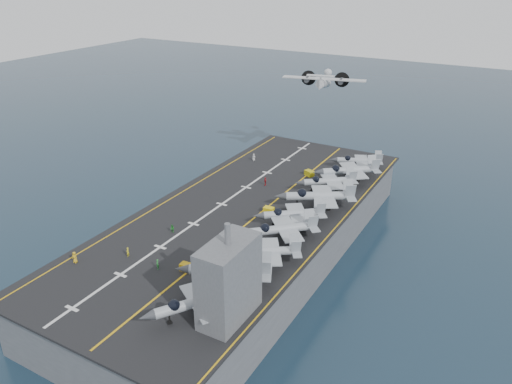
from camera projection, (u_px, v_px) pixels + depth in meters
The scene contains 27 objects.
ground at pixel (247, 254), 106.17m from camera, with size 500.00×500.00×0.00m, color #142135.
hull at pixel (247, 234), 104.09m from camera, with size 36.00×90.00×10.00m, color #56595E.
flight_deck at pixel (246, 212), 101.92m from camera, with size 38.00×92.00×0.40m, color black.
foul_line at pixel (259, 214), 100.48m from camera, with size 0.35×90.00×0.02m, color gold.
landing_centerline at pixel (222, 204), 104.52m from camera, with size 0.50×90.00×0.02m, color silver.
deck_edge_port at pixel (180, 193), 109.46m from camera, with size 0.25×90.00×0.02m, color gold.
deck_edge_stbd at pixel (331, 232), 93.52m from camera, with size 0.25×90.00×0.02m, color gold.
island_superstructure at pixel (229, 272), 68.27m from camera, with size 5.00×10.00×15.00m, color #56595E, non-canonical shape.
fighter_jet_0 at pixel (196, 301), 70.41m from camera, with size 16.18×17.53×5.06m, color gray, non-canonical shape.
fighter_jet_1 at pixel (230, 270), 77.44m from camera, with size 18.09×15.73×5.28m, color #8F999F, non-canonical shape.
fighter_jet_2 at pixel (266, 250), 83.21m from camera, with size 16.25×14.87×4.70m, color #A2ACB3, non-canonical shape.
fighter_jet_3 at pixel (283, 228), 89.78m from camera, with size 17.58×17.32×5.14m, color #9CA4AD, non-canonical shape.
fighter_jet_4 at pixel (294, 213), 95.51m from camera, with size 16.76×15.81×4.85m, color #95A0A6, non-canonical shape.
fighter_jet_5 at pixel (320, 195), 101.88m from camera, with size 19.86×18.00×5.74m, color gray, non-canonical shape.
fighter_jet_6 at pixel (329, 180), 109.97m from camera, with size 16.57×15.81×4.80m, color #91979F, non-canonical shape.
fighter_jet_7 at pixel (350, 170), 114.96m from camera, with size 18.65×17.87×5.41m, color #9FA7AF, non-canonical shape.
fighter_jet_8 at pixel (359, 160), 121.86m from camera, with size 15.11×12.97×4.42m, color gray, non-canonical shape.
tow_cart_a at pixel (186, 267), 81.76m from camera, with size 2.15×1.48×1.24m, color #BF910E, non-canonical shape.
tow_cart_b at pixel (269, 210), 100.72m from camera, with size 2.10×1.41×1.22m, color yellow, non-canonical shape.
tow_cart_c at pixel (309, 173), 118.34m from camera, with size 2.55×2.17×1.30m, color gold, non-canonical shape.
crew_0 at pixel (75, 257), 83.77m from camera, with size 1.30×0.93×2.04m, color gold.
crew_1 at pixel (128, 252), 85.55m from camera, with size 0.92×1.19×1.76m, color gold.
crew_2 at pixel (172, 229), 93.24m from camera, with size 0.97×0.66×1.60m, color #1E8226.
crew_4 at pixel (265, 181), 113.14m from camera, with size 1.37×1.34×1.92m, color red.
crew_5 at pixel (254, 157), 127.35m from camera, with size 1.14×1.32×1.85m, color silver.
crew_6 at pixel (157, 264), 82.02m from camera, with size 1.29×1.25×1.81m, color #268C33.
transport_plane at pixel (324, 84), 143.39m from camera, with size 27.10×21.63×5.63m, color silver, non-canonical shape.
Camera 1 is at (46.67, -78.11, 56.33)m, focal length 35.00 mm.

